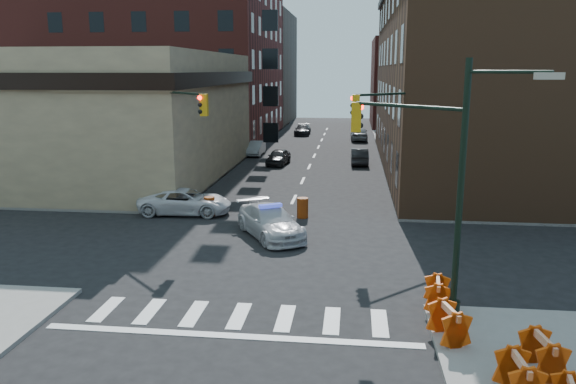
% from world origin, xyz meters
% --- Properties ---
extents(ground, '(140.00, 140.00, 0.00)m').
position_xyz_m(ground, '(0.00, 0.00, 0.00)').
color(ground, black).
rests_on(ground, ground).
extents(sidewalk_nw, '(34.00, 54.50, 0.15)m').
position_xyz_m(sidewalk_nw, '(-23.00, 32.75, 0.07)').
color(sidewalk_nw, gray).
rests_on(sidewalk_nw, ground).
extents(sidewalk_ne, '(34.00, 54.50, 0.15)m').
position_xyz_m(sidewalk_ne, '(23.00, 32.75, 0.07)').
color(sidewalk_ne, gray).
rests_on(sidewalk_ne, ground).
extents(bank_building, '(22.00, 22.00, 9.00)m').
position_xyz_m(bank_building, '(-17.00, 16.50, 4.50)').
color(bank_building, tan).
rests_on(bank_building, ground).
extents(apartment_block, '(25.00, 25.00, 24.00)m').
position_xyz_m(apartment_block, '(-18.50, 40.00, 12.00)').
color(apartment_block, '#5C221D').
rests_on(apartment_block, ground).
extents(commercial_row_ne, '(14.00, 34.00, 14.00)m').
position_xyz_m(commercial_row_ne, '(13.00, 22.50, 7.00)').
color(commercial_row_ne, '#533521').
rests_on(commercial_row_ne, ground).
extents(filler_nw, '(20.00, 18.00, 16.00)m').
position_xyz_m(filler_nw, '(-16.00, 62.00, 8.00)').
color(filler_nw, brown).
rests_on(filler_nw, ground).
extents(filler_ne, '(16.00, 16.00, 12.00)m').
position_xyz_m(filler_ne, '(14.00, 58.00, 6.00)').
color(filler_ne, '#5C221D').
rests_on(filler_ne, ground).
extents(signal_pole_se, '(5.40, 5.27, 8.00)m').
position_xyz_m(signal_pole_se, '(6.04, -5.52, 4.61)').
color(signal_pole_se, black).
rests_on(signal_pole_se, sidewalk_se).
extents(signal_pole_nw, '(3.58, 3.67, 8.00)m').
position_xyz_m(signal_pole_nw, '(-5.85, 5.34, 4.34)').
color(signal_pole_nw, black).
rests_on(signal_pole_nw, sidewalk_nw).
extents(signal_pole_ne, '(3.67, 3.58, 8.00)m').
position_xyz_m(signal_pole_ne, '(5.84, 5.35, 4.34)').
color(signal_pole_ne, black).
rests_on(signal_pole_ne, sidewalk_ne).
extents(tree_ne_near, '(3.00, 3.00, 4.85)m').
position_xyz_m(tree_ne_near, '(7.50, 26.00, 3.49)').
color(tree_ne_near, black).
rests_on(tree_ne_near, sidewalk_ne).
extents(tree_ne_far, '(3.00, 3.00, 4.85)m').
position_xyz_m(tree_ne_far, '(7.50, 34.00, 3.49)').
color(tree_ne_far, black).
rests_on(tree_ne_far, sidewalk_ne).
extents(police_car, '(4.29, 5.34, 1.45)m').
position_xyz_m(police_car, '(-0.29, 2.12, 0.73)').
color(police_car, '#BDBDC1').
rests_on(police_car, ground).
extents(pickup, '(5.15, 2.60, 1.40)m').
position_xyz_m(pickup, '(-5.59, 5.84, 0.70)').
color(pickup, silver).
rests_on(pickup, ground).
extents(parked_car_wnear, '(1.94, 3.95, 1.30)m').
position_xyz_m(parked_car_wnear, '(-2.66, 22.76, 0.65)').
color(parked_car_wnear, black).
rests_on(parked_car_wnear, ground).
extents(parked_car_wfar, '(1.40, 3.96, 1.30)m').
position_xyz_m(parked_car_wfar, '(-5.50, 27.75, 0.65)').
color(parked_car_wfar, gray).
rests_on(parked_car_wfar, ground).
extents(parked_car_wdeep, '(1.80, 4.41, 1.28)m').
position_xyz_m(parked_car_wdeep, '(-2.62, 44.81, 0.64)').
color(parked_car_wdeep, black).
rests_on(parked_car_wdeep, ground).
extents(parked_car_enear, '(1.50, 4.07, 1.33)m').
position_xyz_m(parked_car_enear, '(4.10, 23.76, 0.67)').
color(parked_car_enear, black).
rests_on(parked_car_enear, ground).
extents(parked_car_efar, '(1.98, 4.69, 1.58)m').
position_xyz_m(parked_car_efar, '(4.20, 40.18, 0.79)').
color(parked_car_efar, gray).
rests_on(parked_car_efar, ground).
extents(pedestrian_a, '(0.66, 0.47, 1.70)m').
position_xyz_m(pedestrian_a, '(-6.61, 6.14, 1.00)').
color(pedestrian_a, black).
rests_on(pedestrian_a, sidewalk_nw).
extents(pedestrian_b, '(1.00, 0.89, 1.70)m').
position_xyz_m(pedestrian_b, '(-11.68, 6.15, 1.00)').
color(pedestrian_b, black).
rests_on(pedestrian_b, sidewalk_nw).
extents(pedestrian_c, '(0.99, 0.83, 1.58)m').
position_xyz_m(pedestrian_c, '(-13.00, 7.66, 0.94)').
color(pedestrian_c, '#1E252E').
rests_on(pedestrian_c, sidewalk_nw).
extents(barrel_road, '(0.80, 0.80, 1.09)m').
position_xyz_m(barrel_road, '(0.92, 5.78, 0.54)').
color(barrel_road, orange).
rests_on(barrel_road, ground).
extents(barrel_bank, '(0.77, 0.77, 1.05)m').
position_xyz_m(barrel_bank, '(-4.17, 5.60, 0.53)').
color(barrel_bank, red).
rests_on(barrel_bank, ground).
extents(barricade_se_a, '(0.78, 1.34, 0.96)m').
position_xyz_m(barricade_se_a, '(6.40, -5.70, 0.63)').
color(barricade_se_a, '#C05F09').
rests_on(barricade_se_a, sidewalk_se).
extents(barricade_se_b, '(1.00, 1.48, 1.02)m').
position_xyz_m(barricade_se_b, '(6.40, -7.96, 0.66)').
color(barricade_se_b, '#D6590A').
rests_on(barricade_se_b, sidewalk_se).
extents(barricade_se_c, '(0.85, 1.42, 1.01)m').
position_xyz_m(barricade_se_c, '(8.50, -9.55, 0.65)').
color(barricade_se_c, red).
rests_on(barricade_se_c, sidewalk_se).
extents(barricade_se_d, '(0.77, 1.39, 1.01)m').
position_xyz_m(barricade_se_d, '(7.59, -10.76, 0.65)').
color(barricade_se_d, red).
rests_on(barricade_se_d, sidewalk_se).
extents(barricade_nw_a, '(1.35, 0.77, 0.97)m').
position_xyz_m(barricade_nw_a, '(-9.32, 7.02, 0.64)').
color(barricade_nw_a, '#CB4509').
rests_on(barricade_nw_a, sidewalk_nw).
extents(barricade_nw_b, '(1.38, 0.71, 1.03)m').
position_xyz_m(barricade_nw_b, '(-11.59, 6.54, 0.66)').
color(barricade_nw_b, '#D34709').
rests_on(barricade_nw_b, sidewalk_nw).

